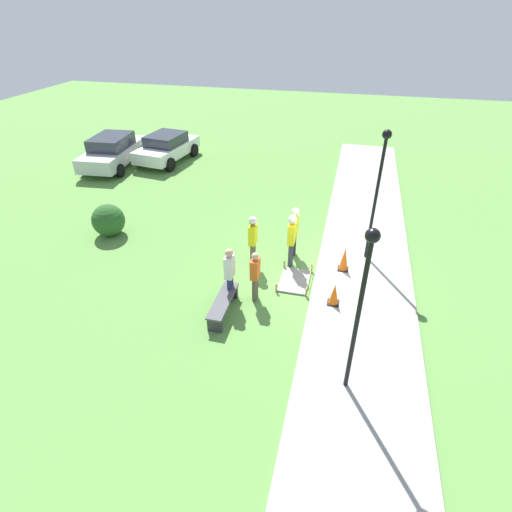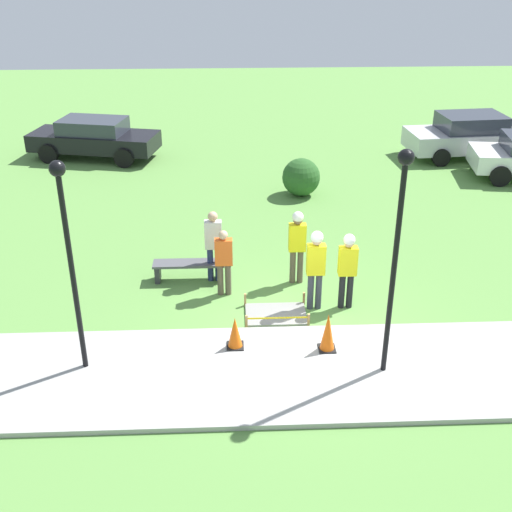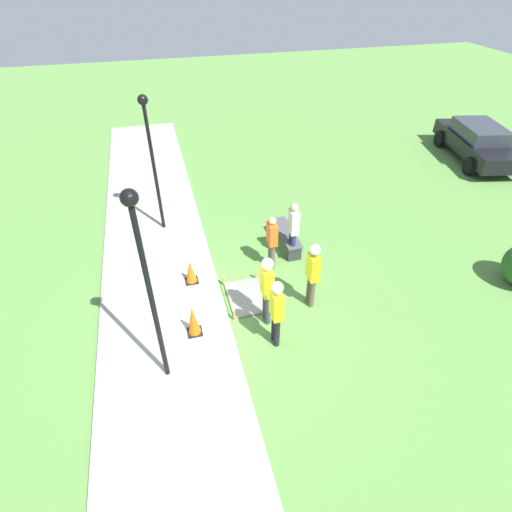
{
  "view_description": "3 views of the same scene",
  "coord_description": "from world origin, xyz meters",
  "px_view_note": "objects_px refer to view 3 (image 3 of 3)",
  "views": [
    {
      "loc": [
        -10.71,
        -0.65,
        7.57
      ],
      "look_at": [
        -0.78,
        1.8,
        0.94
      ],
      "focal_mm": 28.0,
      "sensor_mm": 36.0,
      "label": 1
    },
    {
      "loc": [
        -1.48,
        -11.36,
        7.47
      ],
      "look_at": [
        -0.89,
        2.1,
        0.72
      ],
      "focal_mm": 45.0,
      "sensor_mm": 36.0,
      "label": 2
    },
    {
      "loc": [
        6.81,
        -1.08,
        7.16
      ],
      "look_at": [
        -1.12,
        1.02,
        0.85
      ],
      "focal_mm": 28.0,
      "sensor_mm": 36.0,
      "label": 3
    }
  ],
  "objects_px": {
    "traffic_cone_near_patch": "(191,272)",
    "traffic_cone_far_patch": "(193,320)",
    "bystander_in_orange_shirt": "(272,239)",
    "lamppost_far": "(151,147)",
    "worker_trainee": "(277,308)",
    "bystander_in_gray_shirt": "(293,228)",
    "park_bench": "(286,236)",
    "worker_supervisor": "(313,270)",
    "parked_car_black": "(477,141)",
    "lamppost_near": "(145,271)",
    "worker_assistant": "(267,285)"
  },
  "relations": [
    {
      "from": "worker_assistant",
      "to": "lamppost_far",
      "type": "relative_size",
      "value": 0.46
    },
    {
      "from": "bystander_in_orange_shirt",
      "to": "bystander_in_gray_shirt",
      "type": "distance_m",
      "value": 0.74
    },
    {
      "from": "traffic_cone_far_patch",
      "to": "worker_assistant",
      "type": "height_order",
      "value": "worker_assistant"
    },
    {
      "from": "traffic_cone_near_patch",
      "to": "worker_trainee",
      "type": "bearing_deg",
      "value": 32.5
    },
    {
      "from": "bystander_in_orange_shirt",
      "to": "lamppost_far",
      "type": "height_order",
      "value": "lamppost_far"
    },
    {
      "from": "lamppost_near",
      "to": "worker_supervisor",
      "type": "bearing_deg",
      "value": 109.41
    },
    {
      "from": "park_bench",
      "to": "worker_supervisor",
      "type": "relative_size",
      "value": 0.94
    },
    {
      "from": "worker_assistant",
      "to": "bystander_in_orange_shirt",
      "type": "bearing_deg",
      "value": 160.23
    },
    {
      "from": "worker_trainee",
      "to": "bystander_in_gray_shirt",
      "type": "xyz_separation_m",
      "value": [
        -2.94,
        1.39,
        -0.06
      ]
    },
    {
      "from": "traffic_cone_near_patch",
      "to": "parked_car_black",
      "type": "xyz_separation_m",
      "value": [
        -5.03,
        12.71,
        0.35
      ]
    },
    {
      "from": "worker_supervisor",
      "to": "lamppost_far",
      "type": "height_order",
      "value": "lamppost_far"
    },
    {
      "from": "parked_car_black",
      "to": "worker_supervisor",
      "type": "bearing_deg",
      "value": -44.25
    },
    {
      "from": "worker_assistant",
      "to": "lamppost_far",
      "type": "height_order",
      "value": "lamppost_far"
    },
    {
      "from": "traffic_cone_far_patch",
      "to": "lamppost_near",
      "type": "distance_m",
      "value": 2.67
    },
    {
      "from": "lamppost_near",
      "to": "parked_car_black",
      "type": "height_order",
      "value": "lamppost_near"
    },
    {
      "from": "worker_supervisor",
      "to": "worker_assistant",
      "type": "height_order",
      "value": "worker_assistant"
    },
    {
      "from": "park_bench",
      "to": "worker_trainee",
      "type": "distance_m",
      "value": 3.89
    },
    {
      "from": "traffic_cone_far_patch",
      "to": "bystander_in_gray_shirt",
      "type": "height_order",
      "value": "bystander_in_gray_shirt"
    },
    {
      "from": "traffic_cone_near_patch",
      "to": "worker_supervisor",
      "type": "distance_m",
      "value": 3.24
    },
    {
      "from": "bystander_in_gray_shirt",
      "to": "lamppost_far",
      "type": "distance_m",
      "value": 4.59
    },
    {
      "from": "traffic_cone_near_patch",
      "to": "lamppost_far",
      "type": "relative_size",
      "value": 0.16
    },
    {
      "from": "traffic_cone_far_patch",
      "to": "bystander_in_gray_shirt",
      "type": "xyz_separation_m",
      "value": [
        -2.28,
        3.14,
        0.52
      ]
    },
    {
      "from": "traffic_cone_near_patch",
      "to": "bystander_in_gray_shirt",
      "type": "xyz_separation_m",
      "value": [
        -0.46,
        2.97,
        0.59
      ]
    },
    {
      "from": "worker_trainee",
      "to": "traffic_cone_near_patch",
      "type": "bearing_deg",
      "value": -147.5
    },
    {
      "from": "traffic_cone_far_patch",
      "to": "lamppost_far",
      "type": "height_order",
      "value": "lamppost_far"
    },
    {
      "from": "worker_assistant",
      "to": "parked_car_black",
      "type": "height_order",
      "value": "worker_assistant"
    },
    {
      "from": "worker_supervisor",
      "to": "lamppost_far",
      "type": "xyz_separation_m",
      "value": [
        -4.38,
        -3.31,
        1.66
      ]
    },
    {
      "from": "traffic_cone_far_patch",
      "to": "bystander_in_orange_shirt",
      "type": "distance_m",
      "value": 3.22
    },
    {
      "from": "lamppost_near",
      "to": "worker_assistant",
      "type": "bearing_deg",
      "value": 112.5
    },
    {
      "from": "parked_car_black",
      "to": "worker_trainee",
      "type": "bearing_deg",
      "value": -43.6
    },
    {
      "from": "park_bench",
      "to": "bystander_in_gray_shirt",
      "type": "height_order",
      "value": "bystander_in_gray_shirt"
    },
    {
      "from": "worker_trainee",
      "to": "bystander_in_gray_shirt",
      "type": "bearing_deg",
      "value": 154.63
    },
    {
      "from": "worker_trainee",
      "to": "lamppost_near",
      "type": "bearing_deg",
      "value": -82.69
    },
    {
      "from": "traffic_cone_far_patch",
      "to": "bystander_in_orange_shirt",
      "type": "xyz_separation_m",
      "value": [
        -2.04,
        2.46,
        0.41
      ]
    },
    {
      "from": "traffic_cone_far_patch",
      "to": "worker_assistant",
      "type": "xyz_separation_m",
      "value": [
        -0.04,
        1.74,
        0.64
      ]
    },
    {
      "from": "traffic_cone_near_patch",
      "to": "worker_supervisor",
      "type": "height_order",
      "value": "worker_supervisor"
    },
    {
      "from": "traffic_cone_far_patch",
      "to": "worker_supervisor",
      "type": "distance_m",
      "value": 3.04
    },
    {
      "from": "park_bench",
      "to": "bystander_in_gray_shirt",
      "type": "bearing_deg",
      "value": -2.99
    },
    {
      "from": "bystander_in_orange_shirt",
      "to": "bystander_in_gray_shirt",
      "type": "relative_size",
      "value": 0.9
    },
    {
      "from": "worker_supervisor",
      "to": "bystander_in_orange_shirt",
      "type": "relative_size",
      "value": 1.13
    },
    {
      "from": "worker_trainee",
      "to": "parked_car_black",
      "type": "distance_m",
      "value": 13.43
    },
    {
      "from": "park_bench",
      "to": "worker_trainee",
      "type": "relative_size",
      "value": 0.95
    },
    {
      "from": "worker_trainee",
      "to": "lamppost_far",
      "type": "distance_m",
      "value": 5.99
    },
    {
      "from": "lamppost_far",
      "to": "parked_car_black",
      "type": "xyz_separation_m",
      "value": [
        -2.16,
        13.22,
        -1.98
      ]
    },
    {
      "from": "park_bench",
      "to": "bystander_in_orange_shirt",
      "type": "distance_m",
      "value": 1.25
    },
    {
      "from": "bystander_in_gray_shirt",
      "to": "lamppost_far",
      "type": "relative_size",
      "value": 0.44
    },
    {
      "from": "park_bench",
      "to": "lamppost_far",
      "type": "height_order",
      "value": "lamppost_far"
    },
    {
      "from": "park_bench",
      "to": "worker_trainee",
      "type": "height_order",
      "value": "worker_trainee"
    },
    {
      "from": "traffic_cone_near_patch",
      "to": "traffic_cone_far_patch",
      "type": "relative_size",
      "value": 0.83
    },
    {
      "from": "worker_trainee",
      "to": "bystander_in_orange_shirt",
      "type": "relative_size",
      "value": 1.11
    }
  ]
}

